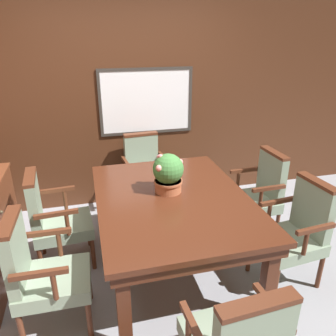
% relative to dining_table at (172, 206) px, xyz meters
% --- Properties ---
extents(ground_plane, '(14.00, 14.00, 0.00)m').
position_rel_dining_table_xyz_m(ground_plane, '(-0.15, -0.18, -0.68)').
color(ground_plane, '#93969E').
extents(wall_back, '(7.20, 0.08, 2.45)m').
position_rel_dining_table_xyz_m(wall_back, '(-0.15, 1.54, 0.54)').
color(wall_back, '#4C2816').
rests_on(wall_back, ground_plane).
extents(dining_table, '(1.26, 1.68, 0.78)m').
position_rel_dining_table_xyz_m(dining_table, '(0.00, 0.00, 0.00)').
color(dining_table, '#4C2314').
rests_on(dining_table, ground_plane).
extents(chair_right_far, '(0.53, 0.51, 0.94)m').
position_rel_dining_table_xyz_m(chair_right_far, '(1.04, 0.37, -0.19)').
color(chair_right_far, '#562B19').
rests_on(chair_right_far, ground_plane).
extents(chair_left_far, '(0.54, 0.53, 0.94)m').
position_rel_dining_table_xyz_m(chair_left_far, '(-1.02, 0.38, -0.19)').
color(chair_left_far, '#562B19').
rests_on(chair_left_far, ground_plane).
extents(chair_left_near, '(0.53, 0.51, 0.94)m').
position_rel_dining_table_xyz_m(chair_left_near, '(-1.06, -0.35, -0.19)').
color(chair_left_near, '#562B19').
rests_on(chair_left_near, ground_plane).
extents(chair_right_near, '(0.55, 0.53, 0.94)m').
position_rel_dining_table_xyz_m(chair_right_near, '(1.01, -0.35, -0.19)').
color(chair_right_near, '#562B19').
rests_on(chair_right_near, ground_plane).
extents(chair_head_far, '(0.53, 0.55, 0.94)m').
position_rel_dining_table_xyz_m(chair_head_far, '(-0.02, 1.23, -0.19)').
color(chair_head_far, '#562B19').
rests_on(chair_head_far, ground_plane).
extents(potted_plant, '(0.27, 0.27, 0.34)m').
position_rel_dining_table_xyz_m(potted_plant, '(-0.01, 0.11, 0.27)').
color(potted_plant, '#B2603D').
rests_on(potted_plant, dining_table).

